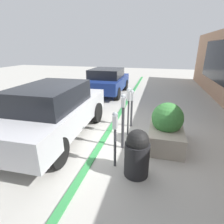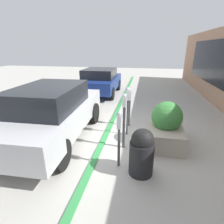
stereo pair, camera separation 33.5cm
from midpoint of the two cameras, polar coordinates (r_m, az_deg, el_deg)
ground_plane at (r=5.44m, az=0.08°, el=-8.87°), size 40.00×40.00×0.00m
curb_strip at (r=5.44m, az=-0.74°, el=-8.58°), size 24.50×0.16×0.04m
parking_meter_nearest at (r=3.87m, az=3.52°, el=-5.94°), size 0.15×0.13×1.37m
parking_meter_second at (r=4.61m, az=5.72°, el=-1.16°), size 0.15×0.13×1.55m
parking_meter_middle at (r=5.30m, az=7.30°, el=3.73°), size 0.18×0.15×1.55m
parking_meter_fourth at (r=6.03m, az=8.08°, el=2.93°), size 0.16×0.14×1.32m
planter_box at (r=5.19m, az=19.08°, el=-5.04°), size 1.53×0.92×1.26m
parked_car_middle at (r=5.48m, az=-16.51°, el=0.45°), size 4.44×1.92×1.66m
parked_car_rear at (r=10.56m, az=-0.69°, el=10.16°), size 3.84×2.03×1.50m
trash_bin at (r=3.88m, az=10.69°, el=-13.11°), size 0.54×0.54×1.08m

